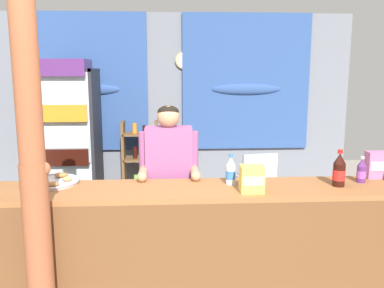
{
  "coord_description": "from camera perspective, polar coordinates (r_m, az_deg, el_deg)",
  "views": [
    {
      "loc": [
        -0.04,
        -2.56,
        1.82
      ],
      "look_at": [
        0.16,
        0.73,
        1.22
      ],
      "focal_mm": 38.41,
      "sensor_mm": 36.0,
      "label": 1
    }
  ],
  "objects": [
    {
      "name": "drink_fridge",
      "position": [
        5.39,
        -16.64,
        1.83
      ],
      "size": [
        0.7,
        0.71,
        1.94
      ],
      "color": "#232328",
      "rests_on": "ground"
    },
    {
      "name": "ground_plane",
      "position": [
        4.24,
        -2.63,
        -15.09
      ],
      "size": [
        8.31,
        8.31,
        0.0
      ],
      "primitive_type": "plane",
      "color": "gray"
    },
    {
      "name": "bottle_shelf_rack",
      "position": [
        5.59,
        -7.19,
        -2.43
      ],
      "size": [
        0.48,
        0.28,
        1.14
      ],
      "color": "brown",
      "rests_on": "ground"
    },
    {
      "name": "timber_post",
      "position": [
        2.8,
        -21.17,
        -3.62
      ],
      "size": [
        0.2,
        0.18,
        2.46
      ],
      "color": "#995133",
      "rests_on": "ground"
    },
    {
      "name": "stall_counter",
      "position": [
        3.11,
        -2.31,
        -13.09
      ],
      "size": [
        3.77,
        0.54,
        0.94
      ],
      "color": "#935B33",
      "rests_on": "ground"
    },
    {
      "name": "shopkeeper",
      "position": [
        3.53,
        -3.23,
        -3.8
      ],
      "size": [
        0.51,
        0.42,
        1.52
      ],
      "color": "#28282D",
      "rests_on": "ground"
    },
    {
      "name": "pastry_tray",
      "position": [
        3.39,
        -19.14,
        -4.92
      ],
      "size": [
        0.45,
        0.45,
        0.07
      ],
      "color": "#BCBCC1",
      "rests_on": "stall_counter"
    },
    {
      "name": "plastic_lawn_chair",
      "position": [
        4.99,
        8.76,
        -5.24
      ],
      "size": [
        0.51,
        0.51,
        0.86
      ],
      "color": "silver",
      "rests_on": "ground"
    },
    {
      "name": "back_wall_curtained",
      "position": [
        5.82,
        -3.02,
        5.6
      ],
      "size": [
        5.06,
        0.22,
        2.58
      ],
      "color": "slate",
      "rests_on": "ground"
    },
    {
      "name": "snack_box_instant_noodle",
      "position": [
        3.0,
        8.29,
        -4.81
      ],
      "size": [
        0.17,
        0.13,
        0.2
      ],
      "color": "#EAD14C",
      "rests_on": "stall_counter"
    },
    {
      "name": "snack_box_wafer",
      "position": [
        3.68,
        24.41,
        -2.65
      ],
      "size": [
        0.19,
        0.11,
        0.22
      ],
      "color": "#B76699",
      "rests_on": "stall_counter"
    },
    {
      "name": "soda_bottle_cola",
      "position": [
        3.31,
        19.75,
        -3.51
      ],
      "size": [
        0.09,
        0.09,
        0.28
      ],
      "color": "black",
      "rests_on": "stall_counter"
    },
    {
      "name": "soda_bottle_grape_soda",
      "position": [
        3.49,
        22.47,
        -3.53
      ],
      "size": [
        0.07,
        0.07,
        0.21
      ],
      "color": "#56286B",
      "rests_on": "stall_counter"
    },
    {
      "name": "soda_bottle_water",
      "position": [
        3.18,
        5.39,
        -3.81
      ],
      "size": [
        0.08,
        0.08,
        0.24
      ],
      "color": "silver",
      "rests_on": "stall_counter"
    }
  ]
}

